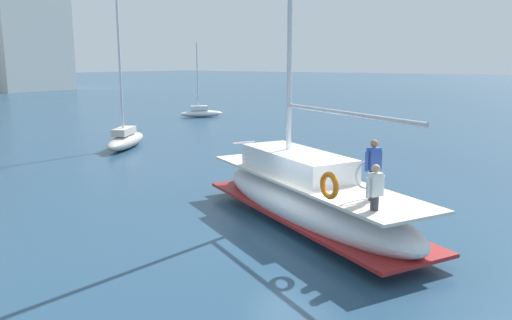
{
  "coord_description": "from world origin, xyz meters",
  "views": [
    {
      "loc": [
        -12.11,
        -7.29,
        4.96
      ],
      "look_at": [
        0.95,
        2.29,
        1.8
      ],
      "focal_mm": 35.42,
      "sensor_mm": 36.0,
      "label": 1
    }
  ],
  "objects_px": {
    "main_sailboat": "(307,195)",
    "moored_sloop_near": "(126,138)",
    "moored_sloop_far": "(201,112)",
    "mooring_buoy": "(320,162)"
  },
  "relations": [
    {
      "from": "moored_sloop_near",
      "to": "main_sailboat",
      "type": "bearing_deg",
      "value": -110.43
    },
    {
      "from": "main_sailboat",
      "to": "mooring_buoy",
      "type": "bearing_deg",
      "value": 26.47
    },
    {
      "from": "main_sailboat",
      "to": "moored_sloop_far",
      "type": "distance_m",
      "value": 31.4
    },
    {
      "from": "mooring_buoy",
      "to": "main_sailboat",
      "type": "bearing_deg",
      "value": -153.53
    },
    {
      "from": "main_sailboat",
      "to": "moored_sloop_far",
      "type": "bearing_deg",
      "value": 48.37
    },
    {
      "from": "main_sailboat",
      "to": "moored_sloop_near",
      "type": "xyz_separation_m",
      "value": [
        5.83,
        15.64,
        -0.34
      ]
    },
    {
      "from": "main_sailboat",
      "to": "mooring_buoy",
      "type": "xyz_separation_m",
      "value": [
        8.08,
        4.02,
        -0.72
      ]
    },
    {
      "from": "main_sailboat",
      "to": "moored_sloop_far",
      "type": "xyz_separation_m",
      "value": [
        20.86,
        23.47,
        -0.44
      ]
    },
    {
      "from": "main_sailboat",
      "to": "moored_sloop_near",
      "type": "relative_size",
      "value": 1.54
    },
    {
      "from": "moored_sloop_far",
      "to": "mooring_buoy",
      "type": "height_order",
      "value": "moored_sloop_far"
    }
  ]
}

